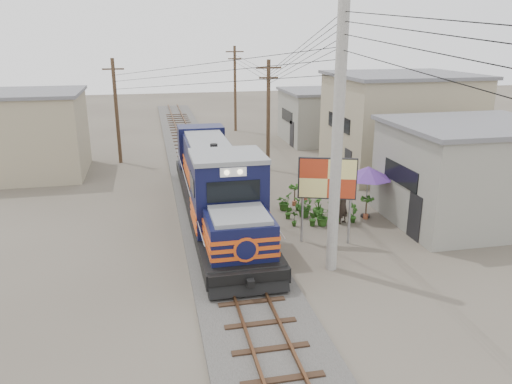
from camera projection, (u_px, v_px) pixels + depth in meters
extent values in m
plane|color=#473F35|center=(238.00, 271.00, 18.70)|extent=(120.00, 120.00, 0.00)
cube|color=#595651|center=(207.00, 191.00, 27.99)|extent=(3.60, 70.00, 0.16)
cube|color=#51331E|center=(197.00, 188.00, 27.83)|extent=(0.08, 70.00, 0.12)
cube|color=#51331E|center=(216.00, 187.00, 28.04)|extent=(0.08, 70.00, 0.12)
cube|color=black|center=(217.00, 204.00, 23.75)|extent=(2.86, 15.76, 0.54)
cube|color=black|center=(234.00, 252.00, 19.25)|extent=(2.17, 3.15, 0.64)
cube|color=black|center=(205.00, 181.00, 28.43)|extent=(2.17, 3.15, 0.64)
cube|color=black|center=(240.00, 236.00, 17.81)|extent=(2.34, 2.36, 1.48)
cube|color=black|center=(228.00, 195.00, 19.86)|extent=(2.80, 2.56, 3.05)
cube|color=slate|center=(228.00, 156.00, 19.39)|extent=(2.86, 2.69, 0.18)
cube|color=black|center=(233.00, 191.00, 18.50)|extent=(2.00, 0.06, 0.79)
cube|color=white|center=(233.00, 172.00, 18.26)|extent=(0.99, 0.06, 0.34)
cube|color=black|center=(210.00, 166.00, 25.67)|extent=(2.23, 9.66, 2.27)
cube|color=slate|center=(209.00, 144.00, 25.32)|extent=(2.00, 9.66, 0.18)
cube|color=#CC4813|center=(216.00, 193.00, 23.59)|extent=(2.90, 15.76, 0.14)
cube|color=#CC4813|center=(216.00, 187.00, 23.50)|extent=(2.90, 15.76, 0.14)
cube|color=#CC4813|center=(216.00, 181.00, 23.41)|extent=(2.90, 15.76, 0.14)
cylinder|color=#9E9B93|center=(337.00, 139.00, 17.42)|extent=(0.40, 0.40, 10.00)
cylinder|color=#4C3826|center=(268.00, 116.00, 31.58)|extent=(0.24, 0.24, 7.00)
cube|color=#4C3826|center=(269.00, 68.00, 30.67)|extent=(1.60, 0.10, 0.10)
cube|color=#4C3826|center=(269.00, 78.00, 30.85)|extent=(1.20, 0.10, 0.10)
cylinder|color=#4C3826|center=(235.00, 89.00, 44.61)|extent=(0.24, 0.24, 7.50)
cube|color=#4C3826|center=(235.00, 52.00, 43.62)|extent=(1.60, 0.10, 0.10)
cube|color=#4C3826|center=(235.00, 59.00, 43.80)|extent=(1.20, 0.10, 0.10)
cylinder|color=#4C3826|center=(117.00, 112.00, 33.41)|extent=(0.24, 0.24, 7.00)
cube|color=#4C3826|center=(113.00, 66.00, 32.50)|extent=(1.60, 0.10, 0.10)
cube|color=#4C3826|center=(114.00, 75.00, 32.68)|extent=(1.20, 0.10, 0.10)
cube|color=gray|center=(470.00, 175.00, 23.11)|extent=(7.00, 6.00, 4.50)
cube|color=slate|center=(477.00, 125.00, 22.40)|extent=(7.35, 6.30, 0.20)
cube|color=black|center=(401.00, 175.00, 22.34)|extent=(0.05, 3.00, 0.90)
cube|color=gray|center=(399.00, 125.00, 31.47)|extent=(8.00, 7.00, 6.00)
cube|color=slate|center=(403.00, 75.00, 30.53)|extent=(8.40, 7.35, 0.20)
cube|color=black|center=(339.00, 123.00, 30.58)|extent=(0.05, 3.50, 0.90)
cube|color=gray|center=(323.00, 117.00, 40.79)|extent=(6.00, 6.00, 4.00)
cube|color=slate|center=(324.00, 91.00, 40.15)|extent=(6.30, 6.30, 0.20)
cube|color=black|center=(287.00, 116.00, 40.13)|extent=(0.05, 3.00, 0.90)
cube|color=gray|center=(33.00, 135.00, 30.84)|extent=(6.00, 6.00, 5.00)
cube|color=slate|center=(27.00, 93.00, 30.06)|extent=(6.30, 6.30, 0.20)
cylinder|color=#99999E|center=(302.00, 211.00, 21.00)|extent=(0.10, 0.10, 2.73)
cylinder|color=#99999E|center=(350.00, 213.00, 20.78)|extent=(0.10, 0.10, 2.73)
cube|color=black|center=(327.00, 178.00, 20.44)|extent=(2.32, 0.88, 1.75)
cube|color=#B53418|center=(328.00, 179.00, 20.42)|extent=(2.20, 0.81, 1.64)
cylinder|color=black|center=(365.00, 216.00, 24.26)|extent=(0.46, 0.46, 0.10)
cylinder|color=#99999E|center=(367.00, 194.00, 23.93)|extent=(0.05, 0.05, 2.29)
cone|color=#4C2879|center=(368.00, 172.00, 23.60)|extent=(2.49, 2.49, 0.57)
imported|color=black|center=(342.00, 205.00, 23.16)|extent=(0.81, 0.73, 1.86)
imported|color=#224C15|center=(295.00, 219.00, 22.98)|extent=(0.47, 0.46, 0.74)
imported|color=#224C15|center=(313.00, 219.00, 22.98)|extent=(0.36, 0.43, 0.72)
imported|color=#224C15|center=(323.00, 216.00, 23.05)|extent=(0.88, 0.78, 0.91)
imported|color=#224C15|center=(338.00, 215.00, 23.52)|extent=(0.48, 0.48, 0.68)
imported|color=#224C15|center=(353.00, 213.00, 23.39)|extent=(0.63, 0.59, 0.99)
imported|color=#224C15|center=(289.00, 213.00, 23.90)|extent=(0.45, 0.44, 0.64)
imported|color=#224C15|center=(304.00, 208.00, 24.07)|extent=(1.09, 1.02, 0.98)
imported|color=#224C15|center=(318.00, 207.00, 24.18)|extent=(0.62, 0.62, 0.99)
imported|color=#224C15|center=(330.00, 208.00, 24.53)|extent=(0.36, 0.42, 0.67)
imported|color=#224C15|center=(340.00, 206.00, 24.52)|extent=(0.60, 0.55, 0.88)
imported|color=#224C15|center=(284.00, 202.00, 25.08)|extent=(1.00, 1.03, 0.88)
imported|color=#224C15|center=(299.00, 205.00, 25.06)|extent=(0.47, 0.47, 0.62)
imported|color=#224C15|center=(309.00, 203.00, 25.17)|extent=(0.42, 0.45, 0.71)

